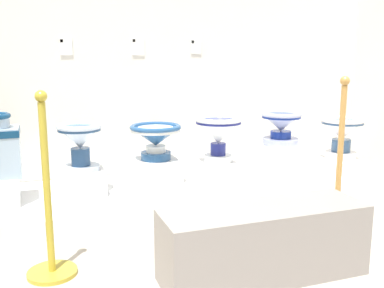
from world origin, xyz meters
TOP-DOWN VIEW (x-y plane):
  - ground_plane at (2.05, 0.79)m, footprint 6.09×5.58m
  - wall_back at (2.05, 2.81)m, footprint 4.29×0.06m
  - display_platform at (2.05, 2.24)m, footprint 3.54×1.04m
  - plinth_block_leftmost at (1.16, 2.26)m, footprint 0.35×0.31m
  - antique_toilet_leftmost at (1.16, 2.26)m, footprint 0.34×0.34m
  - plinth_block_rightmost at (1.76, 2.29)m, footprint 0.35×0.36m
  - antique_toilet_rightmost at (1.76, 2.29)m, footprint 0.42×0.42m
  - plinth_block_squat_floral at (2.32, 2.28)m, footprint 0.29×0.38m
  - antique_toilet_squat_floral at (2.32, 2.28)m, footprint 0.41×0.41m
  - plinth_block_pale_glazed at (2.94, 2.29)m, footprint 0.31×0.38m
  - antique_toilet_pale_glazed at (2.94, 2.29)m, footprint 0.37×0.37m
  - plinth_block_tall_cobalt at (3.53, 2.19)m, footprint 0.38×0.37m
  - antique_toilet_tall_cobalt at (3.53, 2.19)m, footprint 0.40×0.40m
  - info_placard_second at (1.13, 2.78)m, footprint 0.10×0.01m
  - info_placard_third at (1.75, 2.78)m, footprint 0.12×0.01m
  - info_placard_fourth at (2.29, 2.78)m, footprint 0.10×0.01m
  - stanchion_post_near_left at (0.88, 1.23)m, footprint 0.27×0.27m
  - stanchion_post_near_right at (2.78, 1.25)m, footprint 0.25×0.25m
  - museum_bench at (1.98, 0.82)m, footprint 1.14×0.36m

SIDE VIEW (x-z plane):
  - ground_plane at x=2.05m, z-range -0.02..0.00m
  - display_platform at x=2.05m, z-range 0.00..0.13m
  - plinth_block_tall_cobalt at x=3.53m, z-range 0.13..0.25m
  - museum_bench at x=1.98m, z-range 0.00..0.40m
  - plinth_block_squat_floral at x=2.32m, z-range 0.13..0.30m
  - plinth_block_leftmost at x=1.16m, z-range 0.13..0.33m
  - plinth_block_rightmost at x=1.76m, z-range 0.13..0.36m
  - plinth_block_pale_glazed at x=2.94m, z-range 0.13..0.41m
  - stanchion_post_near_left at x=0.88m, z-range -0.23..0.80m
  - stanchion_post_near_right at x=2.78m, z-range -0.20..0.87m
  - antique_toilet_tall_cobalt at x=3.53m, z-range 0.32..0.70m
  - antique_toilet_rightmost at x=1.76m, z-range 0.41..0.70m
  - antique_toilet_squat_floral at x=2.32m, z-range 0.37..0.77m
  - antique_toilet_leftmost at x=1.16m, z-range 0.39..0.76m
  - antique_toilet_pale_glazed at x=2.94m, z-range 0.45..0.74m
  - info_placard_second at x=1.13m, z-range 1.21..1.36m
  - info_placard_third at x=1.75m, z-range 1.21..1.37m
  - info_placard_fourth at x=2.29m, z-range 1.22..1.36m
  - wall_back at x=2.05m, z-range 0.00..3.03m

